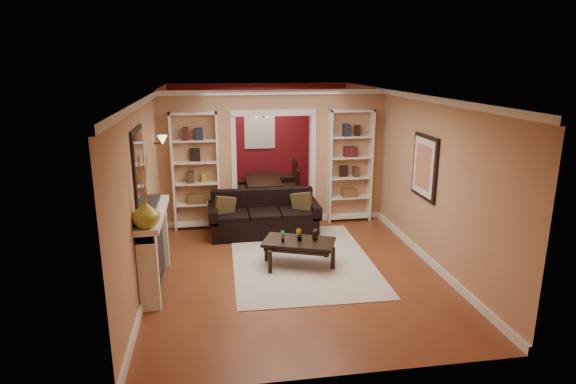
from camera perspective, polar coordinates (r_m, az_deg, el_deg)
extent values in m
plane|color=brown|center=(8.95, -0.67, -5.87)|extent=(8.00, 8.00, 0.00)
plane|color=white|center=(8.37, -0.73, 11.65)|extent=(8.00, 8.00, 0.00)
plane|color=tan|center=(12.47, -3.40, 6.54)|extent=(8.00, 0.00, 8.00)
plane|color=tan|center=(4.81, 6.34, -7.72)|extent=(8.00, 0.00, 8.00)
plane|color=tan|center=(8.54, -15.82, 1.98)|extent=(0.00, 8.00, 8.00)
plane|color=tan|center=(9.15, 13.39, 3.01)|extent=(0.00, 8.00, 8.00)
cube|color=tan|center=(9.72, -1.73, 4.11)|extent=(4.50, 0.15, 2.70)
cube|color=maroon|center=(12.44, -3.38, 6.39)|extent=(4.44, 0.04, 2.64)
cube|color=#8CA5CC|center=(12.37, -3.38, 7.41)|extent=(0.78, 0.03, 0.98)
cube|color=beige|center=(8.15, 1.60, -8.03)|extent=(2.33, 3.23, 0.01)
cube|color=black|center=(9.20, -2.86, -2.60)|extent=(2.09, 0.90, 0.82)
cube|color=brown|center=(9.09, -7.52, -1.76)|extent=(0.40, 0.21, 0.38)
cube|color=brown|center=(9.23, 1.71, -1.28)|extent=(0.40, 0.31, 0.40)
cube|color=black|center=(7.87, 1.30, -7.24)|extent=(1.27, 0.98, 0.43)
imported|color=#336626|center=(7.72, -0.61, -5.20)|extent=(0.12, 0.13, 0.20)
imported|color=#336626|center=(7.76, 1.32, -5.10)|extent=(0.14, 0.14, 0.20)
imported|color=#336626|center=(7.81, 3.23, -5.01)|extent=(0.12, 0.12, 0.19)
cube|color=white|center=(9.53, -10.88, 2.39)|extent=(0.90, 0.30, 2.30)
cube|color=white|center=(9.92, 7.34, 3.03)|extent=(0.90, 0.30, 2.30)
cube|color=white|center=(7.31, -15.42, -6.51)|extent=(0.32, 1.70, 1.16)
imported|color=olive|center=(6.41, -16.53, -2.42)|extent=(0.44, 0.44, 0.37)
cube|color=silver|center=(6.99, -17.25, 2.81)|extent=(0.03, 0.95, 1.10)
cube|color=#FFE0A5|center=(8.97, -15.02, 5.78)|extent=(0.18, 0.18, 0.22)
cube|color=black|center=(8.20, 15.84, 2.89)|extent=(0.04, 0.85, 1.05)
imported|color=black|center=(11.58, -2.86, 0.35)|extent=(1.46, 0.82, 0.51)
cube|color=black|center=(11.21, -5.49, 0.45)|extent=(0.43, 0.43, 0.76)
cube|color=black|center=(11.32, 0.07, 0.73)|extent=(0.47, 0.47, 0.78)
cube|color=black|center=(11.79, -5.68, 1.23)|extent=(0.49, 0.49, 0.78)
cube|color=black|center=(11.88, -0.39, 1.80)|extent=(0.59, 0.59, 0.93)
cube|color=#352118|center=(11.10, -2.77, 8.98)|extent=(0.50, 0.50, 0.30)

